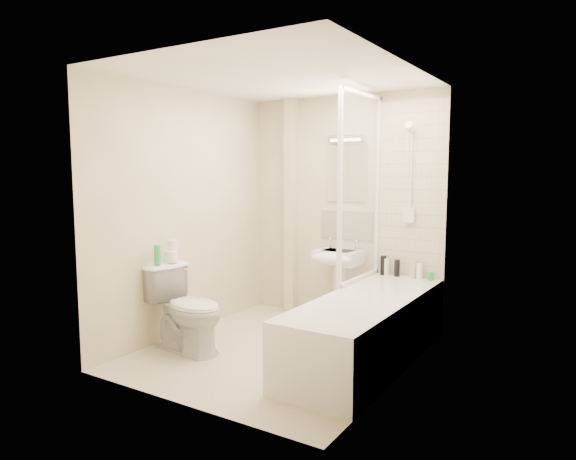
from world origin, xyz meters
The scene contains 25 objects.
floor centered at (0.00, 0.00, 0.00)m, with size 2.50×2.50×0.00m, color beige.
wall_back centered at (0.00, 1.25, 1.20)m, with size 2.20×0.02×2.40m, color beige.
wall_left centered at (-1.10, 0.00, 1.20)m, with size 0.02×2.50×2.40m, color beige.
wall_right centered at (1.10, 0.00, 1.20)m, with size 0.02×2.50×2.40m, color beige.
ceiling centered at (0.00, 0.00, 2.40)m, with size 2.20×2.50×0.02m, color white.
tile_back centered at (0.75, 1.24, 1.42)m, with size 0.70×0.01×1.75m, color beige.
tile_right centered at (1.09, 0.19, 1.42)m, with size 0.01×2.10×1.75m, color beige.
pipe_boxing centered at (-0.62, 1.19, 1.20)m, with size 0.12×0.12×2.40m, color beige.
splashback centered at (0.05, 1.24, 1.03)m, with size 0.60×0.01×0.30m, color beige.
mirror centered at (0.05, 1.24, 1.58)m, with size 0.46×0.01×0.60m, color white.
strip_light centered at (0.05, 1.22, 1.95)m, with size 0.42×0.07×0.07m, color silver.
bathtub centered at (0.75, 0.19, 0.29)m, with size 0.70×2.10×0.55m.
shower_screen centered at (0.40, 0.80, 1.45)m, with size 0.04×0.92×1.80m.
shower_fixture centered at (0.75, 1.19, 1.55)m, with size 0.10×0.16×0.99m.
pedestal_sink centered at (0.05, 1.01, 0.63)m, with size 0.46×0.45×0.89m.
bottle_black_a centered at (0.51, 1.16, 0.65)m, with size 0.06×0.06×0.20m, color black.
bottle_white_a centered at (0.54, 1.16, 0.64)m, with size 0.06×0.06×0.17m, color silver.
bottle_black_b centered at (0.65, 1.16, 0.64)m, with size 0.06×0.06×0.17m, color black.
bottle_cream centered at (0.81, 1.16, 0.63)m, with size 0.06×0.06×0.17m, color beige.
bottle_white_b centered at (0.88, 1.16, 0.63)m, with size 0.06×0.06×0.15m, color white.
bottle_green centered at (1.00, 1.16, 0.59)m, with size 0.06×0.06×0.08m, color green.
toilet centered at (-0.72, -0.42, 0.39)m, with size 0.80×0.52×0.78m, color white.
toilet_roll_lower centered at (-0.95, -0.37, 0.83)m, with size 0.12×0.12×0.10m, color white.
toilet_roll_upper centered at (-0.97, -0.32, 0.93)m, with size 0.10×0.10×0.09m, color white.
green_bottle centered at (-0.97, -0.52, 0.86)m, with size 0.06×0.06×0.17m, color green.
Camera 1 is at (2.40, -3.74, 1.60)m, focal length 32.00 mm.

